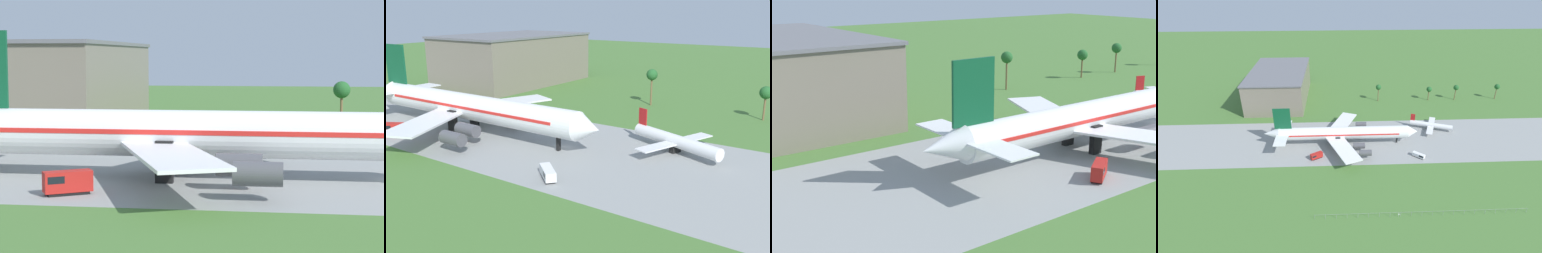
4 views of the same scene
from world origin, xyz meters
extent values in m
cylinder|color=white|center=(-27.64, -2.46, 6.38)|extent=(65.72, 6.54, 6.54)
cube|color=red|center=(-27.64, -2.46, 6.87)|extent=(55.86, 6.67, 0.65)
cube|color=white|center=(-28.49, -15.24, 5.24)|extent=(17.46, 26.88, 0.44)
cube|color=white|center=(-28.49, 10.32, 5.24)|extent=(17.46, 26.88, 0.44)
cylinder|color=#4C4C51|center=(-20.53, -10.30, 3.36)|extent=(5.89, 2.94, 2.94)
cylinder|color=#4C4C51|center=(-17.89, -16.84, 3.36)|extent=(5.89, 2.94, 2.94)
cylinder|color=#4C4C51|center=(-20.53, 5.39, 3.36)|extent=(5.89, 2.94, 2.94)
cylinder|color=#4C4C51|center=(-17.89, 11.93, 3.36)|extent=(5.89, 2.94, 2.94)
cube|color=black|center=(-30.93, -6.05, 2.86)|extent=(2.40, 1.20, 5.73)
cube|color=black|center=(-30.93, 1.14, 2.86)|extent=(2.40, 1.20, 5.73)
cube|color=black|center=(-41.39, -15.55, 0.20)|extent=(5.28, 4.16, 0.40)
cube|color=#B21E19|center=(-41.39, -15.55, 1.69)|extent=(6.15, 4.80, 2.59)
cube|color=black|center=(-42.80, -16.40, 2.08)|extent=(2.84, 2.83, 0.90)
cube|color=slate|center=(-70.15, 59.57, 9.75)|extent=(36.00, 60.00, 19.49)
cube|color=slate|center=(-70.15, 59.57, 19.89)|extent=(36.72, 61.20, 0.80)
cylinder|color=brown|center=(-3.12, 51.94, 4.72)|extent=(0.56, 0.56, 9.44)
sphere|color=#235B28|center=(-3.12, 51.94, 10.04)|extent=(3.60, 3.60, 3.60)
camera|label=1|loc=(-14.73, -97.42, 17.13)|focal=65.00mm
camera|label=2|loc=(54.63, -74.56, 30.49)|focal=40.00mm
camera|label=3|loc=(-111.61, -70.33, 33.17)|focal=50.00mm
camera|label=4|loc=(-30.45, -136.11, 83.17)|focal=28.00mm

